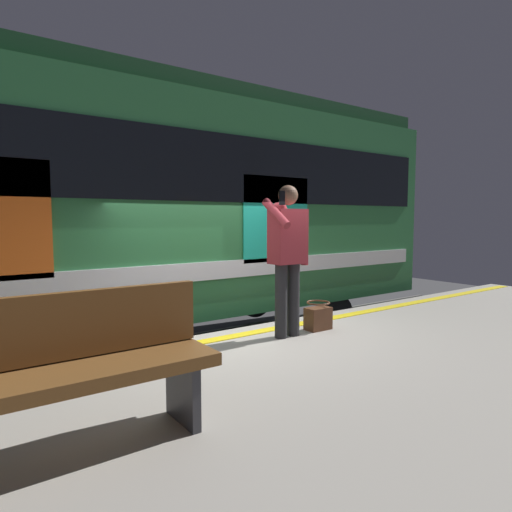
{
  "coord_description": "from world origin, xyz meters",
  "views": [
    {
      "loc": [
        2.74,
        4.39,
        2.32
      ],
      "look_at": [
        -0.19,
        0.3,
        1.89
      ],
      "focal_mm": 30.69,
      "sensor_mm": 36.0,
      "label": 1
    }
  ],
  "objects_px": {
    "train_carriage": "(119,202)",
    "bench": "(70,366)",
    "passenger": "(287,248)",
    "handbag": "(318,317)"
  },
  "relations": [
    {
      "from": "train_carriage",
      "to": "bench",
      "type": "bearing_deg",
      "value": 67.73
    },
    {
      "from": "train_carriage",
      "to": "bench",
      "type": "distance_m",
      "value": 4.39
    },
    {
      "from": "passenger",
      "to": "bench",
      "type": "relative_size",
      "value": 1.02
    },
    {
      "from": "train_carriage",
      "to": "passenger",
      "type": "xyz_separation_m",
      "value": [
        -0.95,
        2.78,
        -0.57
      ]
    },
    {
      "from": "train_carriage",
      "to": "bench",
      "type": "xyz_separation_m",
      "value": [
        1.61,
        3.94,
        -1.08
      ]
    },
    {
      "from": "train_carriage",
      "to": "passenger",
      "type": "distance_m",
      "value": 2.99
    },
    {
      "from": "train_carriage",
      "to": "handbag",
      "type": "bearing_deg",
      "value": 117.68
    },
    {
      "from": "passenger",
      "to": "handbag",
      "type": "distance_m",
      "value": 0.98
    },
    {
      "from": "train_carriage",
      "to": "handbag",
      "type": "height_order",
      "value": "train_carriage"
    },
    {
      "from": "train_carriage",
      "to": "bench",
      "type": "relative_size",
      "value": 6.19
    }
  ]
}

